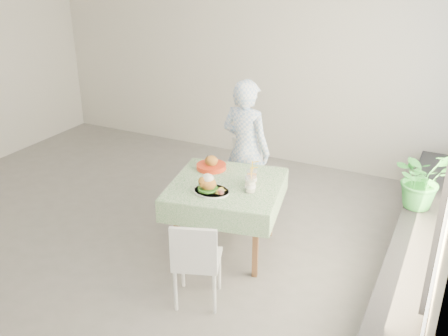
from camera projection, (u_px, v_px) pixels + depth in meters
The scene contains 12 objects.
floor at pixel (143, 226), 5.54m from camera, with size 6.00×6.00×0.00m, color #615E5C.
wall_back at pixel (239, 59), 7.02m from camera, with size 6.00×0.02×2.80m, color beige.
window_ledge at pixel (410, 274), 4.30m from camera, with size 0.40×4.80×0.50m, color black.
cafe_table at pixel (226, 209), 4.93m from camera, with size 1.22×1.22×0.74m.
chair_far at pixel (238, 193), 5.69m from camera, with size 0.47×0.47×0.85m.
chair_near at pixel (198, 276), 4.26m from camera, with size 0.49×0.49×0.81m.
diner at pixel (246, 150), 5.45m from camera, with size 0.58×0.38×1.59m, color #8CB0E0.
main_dish at pixel (210, 186), 4.62m from camera, with size 0.35×0.35×0.18m.
juice_cup_orange at pixel (252, 178), 4.76m from camera, with size 0.10×0.10×0.29m.
juice_cup_lemonade at pixel (250, 185), 4.62m from camera, with size 0.11×0.11×0.30m.
second_dish at pixel (211, 165), 5.12m from camera, with size 0.30×0.30×0.14m.
potted_plant at pixel (422, 178), 4.78m from camera, with size 0.54×0.46×0.60m, color #287A32.
Camera 1 is at (2.95, -3.91, 2.81)m, focal length 40.00 mm.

